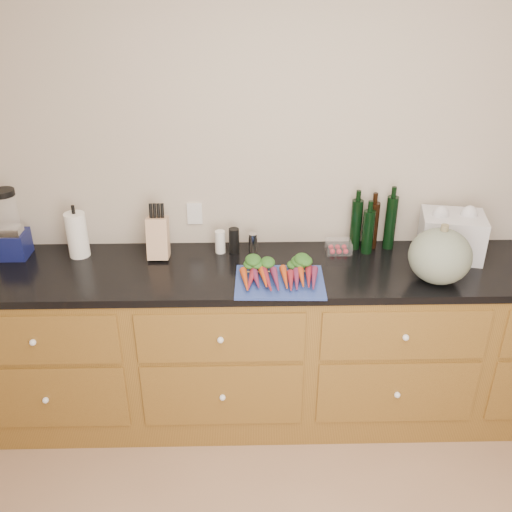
{
  "coord_description": "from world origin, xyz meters",
  "views": [
    {
      "loc": [
        -0.33,
        -1.28,
        2.35
      ],
      "look_at": [
        -0.27,
        1.2,
        1.06
      ],
      "focal_mm": 40.0,
      "sensor_mm": 36.0,
      "label": 1
    }
  ],
  "objects_px": {
    "paper_towel": "(77,235)",
    "knife_block": "(158,238)",
    "tomato_box": "(338,247)",
    "squash": "(440,256)",
    "cutting_board": "(280,282)",
    "blender_appliance": "(10,228)",
    "carrots": "(279,274)"
  },
  "relations": [
    {
      "from": "blender_appliance",
      "to": "squash",
      "type": "bearing_deg",
      "value": -8.11
    },
    {
      "from": "cutting_board",
      "to": "paper_towel",
      "type": "relative_size",
      "value": 1.79
    },
    {
      "from": "blender_appliance",
      "to": "tomato_box",
      "type": "height_order",
      "value": "blender_appliance"
    },
    {
      "from": "cutting_board",
      "to": "blender_appliance",
      "type": "xyz_separation_m",
      "value": [
        -1.4,
        0.32,
        0.16
      ]
    },
    {
      "from": "tomato_box",
      "to": "squash",
      "type": "bearing_deg",
      "value": -36.3
    },
    {
      "from": "paper_towel",
      "to": "knife_block",
      "type": "height_order",
      "value": "paper_towel"
    },
    {
      "from": "squash",
      "to": "knife_block",
      "type": "xyz_separation_m",
      "value": [
        -1.4,
        0.29,
        -0.03
      ]
    },
    {
      "from": "blender_appliance",
      "to": "paper_towel",
      "type": "xyz_separation_m",
      "value": [
        0.34,
        0.0,
        -0.04
      ]
    },
    {
      "from": "blender_appliance",
      "to": "paper_towel",
      "type": "distance_m",
      "value": 0.34
    },
    {
      "from": "tomato_box",
      "to": "paper_towel",
      "type": "bearing_deg",
      "value": -179.59
    },
    {
      "from": "paper_towel",
      "to": "cutting_board",
      "type": "bearing_deg",
      "value": -16.89
    },
    {
      "from": "cutting_board",
      "to": "knife_block",
      "type": "xyz_separation_m",
      "value": [
        -0.63,
        0.3,
        0.1
      ]
    },
    {
      "from": "squash",
      "to": "cutting_board",
      "type": "bearing_deg",
      "value": -179.37
    },
    {
      "from": "blender_appliance",
      "to": "paper_towel",
      "type": "relative_size",
      "value": 1.55
    },
    {
      "from": "squash",
      "to": "blender_appliance",
      "type": "height_order",
      "value": "blender_appliance"
    },
    {
      "from": "squash",
      "to": "paper_towel",
      "type": "distance_m",
      "value": 1.86
    },
    {
      "from": "carrots",
      "to": "paper_towel",
      "type": "xyz_separation_m",
      "value": [
        -1.05,
        0.28,
        0.09
      ]
    },
    {
      "from": "cutting_board",
      "to": "squash",
      "type": "distance_m",
      "value": 0.79
    },
    {
      "from": "paper_towel",
      "to": "knife_block",
      "type": "distance_m",
      "value": 0.43
    },
    {
      "from": "paper_towel",
      "to": "tomato_box",
      "type": "height_order",
      "value": "paper_towel"
    },
    {
      "from": "carrots",
      "to": "knife_block",
      "type": "distance_m",
      "value": 0.68
    },
    {
      "from": "cutting_board",
      "to": "tomato_box",
      "type": "distance_m",
      "value": 0.47
    },
    {
      "from": "cutting_board",
      "to": "carrots",
      "type": "height_order",
      "value": "carrots"
    },
    {
      "from": "cutting_board",
      "to": "paper_towel",
      "type": "xyz_separation_m",
      "value": [
        -1.05,
        0.32,
        0.12
      ]
    },
    {
      "from": "cutting_board",
      "to": "tomato_box",
      "type": "relative_size",
      "value": 3.23
    },
    {
      "from": "carrots",
      "to": "squash",
      "type": "xyz_separation_m",
      "value": [
        0.78,
        -0.03,
        0.1
      ]
    },
    {
      "from": "carrots",
      "to": "knife_block",
      "type": "height_order",
      "value": "knife_block"
    },
    {
      "from": "carrots",
      "to": "paper_towel",
      "type": "bearing_deg",
      "value": 164.93
    },
    {
      "from": "carrots",
      "to": "knife_block",
      "type": "xyz_separation_m",
      "value": [
        -0.63,
        0.26,
        0.08
      ]
    },
    {
      "from": "tomato_box",
      "to": "cutting_board",
      "type": "bearing_deg",
      "value": -135.68
    },
    {
      "from": "knife_block",
      "to": "tomato_box",
      "type": "relative_size",
      "value": 1.63
    },
    {
      "from": "cutting_board",
      "to": "squash",
      "type": "relative_size",
      "value": 1.44
    }
  ]
}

